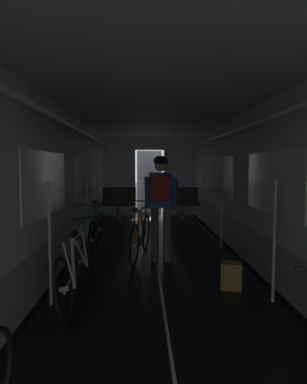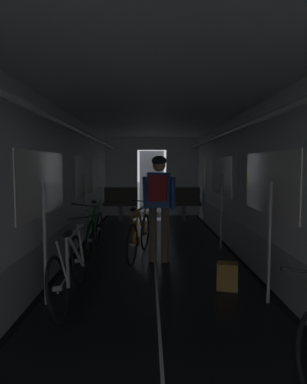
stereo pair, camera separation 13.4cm
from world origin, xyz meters
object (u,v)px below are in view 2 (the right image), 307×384
(bicycle_orange_in_aisle, at_px, (139,235))
(backpack_on_floor, at_px, (227,276))
(person_cyclist_aisle, at_px, (159,197))
(bicycle_green, at_px, (94,231))
(bench_seat_far_left, at_px, (121,201))
(bench_seat_far_right, at_px, (183,200))
(bicycle_silver, at_px, (70,269))

(bicycle_orange_in_aisle, distance_m, backpack_on_floor, 1.93)
(person_cyclist_aisle, bearing_deg, bicycle_green, 150.13)
(bench_seat_far_left, height_order, bicycle_green, same)
(bicycle_green, relative_size, backpack_on_floor, 4.97)
(backpack_on_floor, bearing_deg, bench_seat_far_left, 108.03)
(bench_seat_far_left, distance_m, bicycle_green, 3.63)
(bench_seat_far_right, height_order, bicycle_green, same)
(bench_seat_far_left, xyz_separation_m, person_cyclist_aisle, (0.97, -4.28, 0.50))
(bicycle_silver, bearing_deg, backpack_on_floor, 10.35)
(bicycle_silver, xyz_separation_m, backpack_on_floor, (1.92, 0.35, -0.21))
(backpack_on_floor, bearing_deg, bicycle_orange_in_aisle, 127.40)
(bench_seat_far_right, relative_size, backpack_on_floor, 2.89)
(bench_seat_far_right, height_order, backpack_on_floor, bench_seat_far_right)
(bicycle_orange_in_aisle, bearing_deg, backpack_on_floor, -52.60)
(person_cyclist_aisle, bearing_deg, bench_seat_far_left, 102.71)
(person_cyclist_aisle, height_order, bicycle_orange_in_aisle, person_cyclist_aisle)
(bench_seat_far_left, height_order, backpack_on_floor, bench_seat_far_left)
(bicycle_silver, height_order, bicycle_orange_in_aisle, bicycle_silver)
(bench_seat_far_right, xyz_separation_m, bicycle_silver, (-1.91, -5.89, -0.19))
(bench_seat_far_left, xyz_separation_m, backpack_on_floor, (1.80, -5.54, -0.40))
(bench_seat_far_right, xyz_separation_m, bicycle_green, (-1.99, -3.62, -0.19))
(bench_seat_far_left, relative_size, bicycle_green, 0.58)
(bicycle_silver, xyz_separation_m, person_cyclist_aisle, (1.08, 1.61, 0.69))
(bench_seat_far_left, distance_m, backpack_on_floor, 5.84)
(bench_seat_far_left, bearing_deg, person_cyclist_aisle, -77.29)
(bench_seat_far_left, height_order, bicycle_orange_in_aisle, bench_seat_far_left)
(bench_seat_far_right, xyz_separation_m, person_cyclist_aisle, (-0.83, -4.28, 0.50))
(person_cyclist_aisle, bearing_deg, backpack_on_floor, -56.35)
(backpack_on_floor, bearing_deg, person_cyclist_aisle, 123.65)
(bench_seat_far_left, relative_size, person_cyclist_aisle, 0.57)
(bench_seat_far_right, xyz_separation_m, backpack_on_floor, (0.00, -5.54, -0.40))
(bench_seat_far_left, relative_size, bench_seat_far_right, 1.00)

